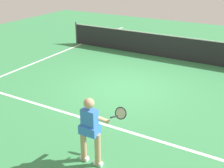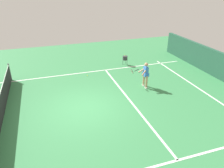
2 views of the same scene
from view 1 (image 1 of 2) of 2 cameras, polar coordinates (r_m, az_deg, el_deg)
name	(u,v)px [view 1 (image 1 of 2)]	position (r m, az deg, el deg)	size (l,w,h in m)	color
ground_plane	(125,87)	(9.99, 2.59, -0.64)	(24.49, 24.49, 0.00)	#38844C
service_line_marking	(84,118)	(8.11, -5.45, -6.77)	(9.07, 0.10, 0.01)	white
sideline_left_marking	(29,65)	(12.56, -16.15, 3.57)	(0.10, 16.84, 0.01)	white
court_net	(165,46)	(13.15, 10.37, 7.38)	(9.75, 0.08, 1.12)	#4C4C51
tennis_player	(91,128)	(6.07, -4.17, -8.72)	(0.77, 0.92, 1.55)	tan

